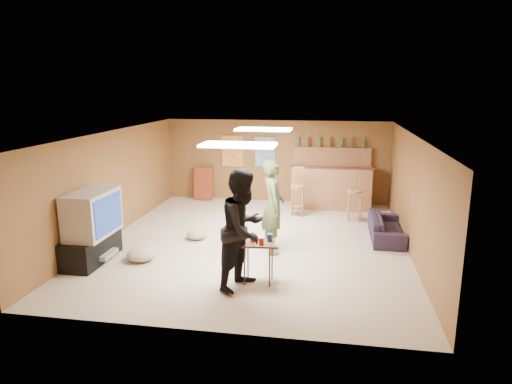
% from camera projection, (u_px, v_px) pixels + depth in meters
% --- Properties ---
extents(ground, '(7.00, 7.00, 0.00)m').
position_uv_depth(ground, '(254.00, 242.00, 9.26)').
color(ground, '#BEAA91').
rests_on(ground, ground).
extents(ceiling, '(6.00, 7.00, 0.02)m').
position_uv_depth(ceiling, '(254.00, 134.00, 8.76)').
color(ceiling, silver).
rests_on(ceiling, ground).
extents(wall_back, '(6.00, 0.02, 2.20)m').
position_uv_depth(wall_back, '(276.00, 161.00, 12.37)').
color(wall_back, brown).
rests_on(wall_back, ground).
extents(wall_front, '(6.00, 0.02, 2.20)m').
position_uv_depth(wall_front, '(207.00, 251.00, 5.64)').
color(wall_front, brown).
rests_on(wall_front, ground).
extents(wall_left, '(0.02, 7.00, 2.20)m').
position_uv_depth(wall_left, '(113.00, 184.00, 9.49)').
color(wall_left, brown).
rests_on(wall_left, ground).
extents(wall_right, '(0.02, 7.00, 2.20)m').
position_uv_depth(wall_right, '(412.00, 195.00, 8.52)').
color(wall_right, brown).
rests_on(wall_right, ground).
extents(tv_stand, '(0.55, 1.30, 0.50)m').
position_uv_depth(tv_stand, '(91.00, 248.00, 8.20)').
color(tv_stand, black).
rests_on(tv_stand, ground).
extents(dvd_box, '(0.35, 0.50, 0.08)m').
position_uv_depth(dvd_box, '(103.00, 254.00, 8.18)').
color(dvd_box, '#B2B2B7').
rests_on(dvd_box, tv_stand).
extents(tv_body, '(0.60, 1.10, 0.80)m').
position_uv_depth(tv_body, '(92.00, 213.00, 8.04)').
color(tv_body, '#B2B2B7').
rests_on(tv_body, tv_stand).
extents(tv_screen, '(0.02, 0.95, 0.65)m').
position_uv_depth(tv_screen, '(108.00, 214.00, 7.99)').
color(tv_screen, navy).
rests_on(tv_screen, tv_body).
extents(bar_counter, '(2.00, 0.60, 1.10)m').
position_uv_depth(bar_counter, '(331.00, 187.00, 11.72)').
color(bar_counter, '#945935').
rests_on(bar_counter, ground).
extents(bar_lip, '(2.10, 0.12, 0.05)m').
position_uv_depth(bar_lip, '(332.00, 168.00, 11.36)').
color(bar_lip, '#411E14').
rests_on(bar_lip, bar_counter).
extents(bar_shelf, '(2.00, 0.18, 0.05)m').
position_uv_depth(bar_shelf, '(333.00, 148.00, 11.94)').
color(bar_shelf, '#945935').
rests_on(bar_shelf, bar_backing).
extents(bar_backing, '(2.00, 0.14, 0.60)m').
position_uv_depth(bar_backing, '(332.00, 159.00, 12.03)').
color(bar_backing, '#945935').
rests_on(bar_backing, bar_counter).
extents(poster_left, '(0.60, 0.03, 0.85)m').
position_uv_depth(poster_left, '(232.00, 151.00, 12.46)').
color(poster_left, '#BF3F26').
rests_on(poster_left, wall_back).
extents(poster_right, '(0.55, 0.03, 0.80)m').
position_uv_depth(poster_right, '(265.00, 152.00, 12.32)').
color(poster_right, '#334C99').
rests_on(poster_right, wall_back).
extents(folding_chair_stack, '(0.50, 0.26, 0.91)m').
position_uv_depth(folding_chair_stack, '(203.00, 184.00, 12.64)').
color(folding_chair_stack, maroon).
rests_on(folding_chair_stack, ground).
extents(ceiling_panel_front, '(1.20, 0.60, 0.04)m').
position_uv_depth(ceiling_panel_front, '(239.00, 145.00, 7.32)').
color(ceiling_panel_front, white).
rests_on(ceiling_panel_front, ceiling).
extents(ceiling_panel_back, '(1.20, 0.60, 0.04)m').
position_uv_depth(ceiling_panel_back, '(264.00, 129.00, 9.91)').
color(ceiling_panel_back, white).
rests_on(ceiling_panel_back, ceiling).
extents(person_olive, '(0.57, 0.74, 1.80)m').
position_uv_depth(person_olive, '(273.00, 206.00, 8.52)').
color(person_olive, '#515C35').
rests_on(person_olive, ground).
extents(person_black, '(1.02, 1.13, 1.89)m').
position_uv_depth(person_black, '(244.00, 229.00, 7.02)').
color(person_black, black).
rests_on(person_black, ground).
extents(sofa, '(0.64, 1.62, 0.47)m').
position_uv_depth(sofa, '(386.00, 227.00, 9.44)').
color(sofa, black).
rests_on(sofa, ground).
extents(tray_table, '(0.56, 0.47, 0.68)m').
position_uv_depth(tray_table, '(259.00, 262.00, 7.30)').
color(tray_table, '#411E14').
rests_on(tray_table, ground).
extents(cup_red_near, '(0.11, 0.11, 0.12)m').
position_uv_depth(cup_red_near, '(253.00, 238.00, 7.25)').
color(cup_red_near, red).
rests_on(cup_red_near, tray_table).
extents(cup_red_far, '(0.09, 0.09, 0.11)m').
position_uv_depth(cup_red_far, '(261.00, 241.00, 7.11)').
color(cup_red_far, red).
rests_on(cup_red_far, tray_table).
extents(cup_blue, '(0.09, 0.09, 0.12)m').
position_uv_depth(cup_blue, '(270.00, 238.00, 7.27)').
color(cup_blue, navy).
rests_on(cup_blue, tray_table).
extents(bar_stool_left, '(0.44, 0.44, 1.19)m').
position_uv_depth(bar_stool_left, '(298.00, 192.00, 11.03)').
color(bar_stool_left, '#945935').
rests_on(bar_stool_left, ground).
extents(bar_stool_right, '(0.41, 0.41, 1.13)m').
position_uv_depth(bar_stool_right, '(355.00, 197.00, 10.61)').
color(bar_stool_right, '#945935').
rests_on(bar_stool_right, ground).
extents(cushion_near_tv, '(0.58, 0.58, 0.24)m').
position_uv_depth(cushion_near_tv, '(142.00, 254.00, 8.26)').
color(cushion_near_tv, tan).
rests_on(cushion_near_tv, ground).
extents(cushion_mid, '(0.50, 0.50, 0.19)m').
position_uv_depth(cushion_mid, '(197.00, 235.00, 9.43)').
color(cushion_mid, tan).
rests_on(cushion_mid, ground).
extents(cushion_far, '(0.55, 0.55, 0.22)m').
position_uv_depth(cushion_far, '(144.00, 251.00, 8.43)').
color(cushion_far, tan).
rests_on(cushion_far, ground).
extents(bottle_row, '(1.76, 0.08, 0.26)m').
position_uv_depth(bottle_row, '(330.00, 142.00, 11.89)').
color(bottle_row, '#3F7233').
rests_on(bottle_row, bar_shelf).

